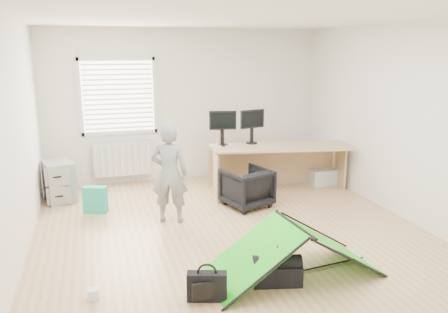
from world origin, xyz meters
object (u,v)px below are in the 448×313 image
object	(u,v)px
office_chair	(247,188)
duffel_bag	(277,273)
desk	(280,168)
monitor_right	(252,131)
monitor_left	(222,133)
storage_crate	(322,176)
kite	(294,250)
thermos	(218,138)
laptop_bag	(207,286)
filing_cabinet	(59,181)
person	(169,173)

from	to	relation	value
office_chair	duffel_bag	xyz separation A→B (m)	(-0.46, -2.22, -0.19)
desk	monitor_right	distance (m)	0.78
monitor_left	storage_crate	size ratio (longest dim) A/B	0.90
monitor_right	storage_crate	xyz separation A→B (m)	(1.28, -0.20, -0.85)
desk	office_chair	size ratio (longest dim) A/B	3.48
desk	kite	size ratio (longest dim) A/B	1.23
desk	monitor_right	xyz separation A→B (m)	(-0.39, 0.31, 0.60)
monitor_left	thermos	distance (m)	0.10
monitor_left	thermos	xyz separation A→B (m)	(-0.07, 0.01, -0.08)
monitor_left	laptop_bag	size ratio (longest dim) A/B	1.17
filing_cabinet	laptop_bag	xyz separation A→B (m)	(1.51, -3.41, -0.17)
monitor_left	monitor_right	xyz separation A→B (m)	(0.52, 0.00, -0.00)
monitor_left	monitor_right	bearing A→B (deg)	9.45
office_chair	laptop_bag	xyz separation A→B (m)	(-1.23, -2.31, -0.15)
person	kite	distance (m)	2.14
monitor_right	office_chair	world-z (taller)	monitor_right
thermos	storage_crate	bearing A→B (deg)	-6.40
kite	laptop_bag	size ratio (longest dim) A/B	4.85
desk	person	world-z (taller)	person
filing_cabinet	storage_crate	size ratio (longest dim) A/B	1.28
kite	duffel_bag	bearing A→B (deg)	-160.04
storage_crate	laptop_bag	size ratio (longest dim) A/B	1.30
desk	duffel_bag	size ratio (longest dim) A/B	4.57
thermos	duffel_bag	world-z (taller)	thermos
filing_cabinet	duffel_bag	world-z (taller)	filing_cabinet
thermos	office_chair	bearing A→B (deg)	-78.17
thermos	storage_crate	distance (m)	2.03
desk	monitor_left	size ratio (longest dim) A/B	5.09
monitor_right	duffel_bag	bearing A→B (deg)	-117.42
filing_cabinet	monitor_right	bearing A→B (deg)	-20.02
person	duffel_bag	size ratio (longest dim) A/B	2.79
office_chair	storage_crate	xyz separation A→B (m)	(1.68, 0.68, -0.16)
monitor_right	desk	bearing A→B (deg)	-50.39
desk	monitor_left	xyz separation A→B (m)	(-0.91, 0.31, 0.60)
desk	laptop_bag	xyz separation A→B (m)	(-2.02, -2.88, -0.24)
office_chair	storage_crate	bearing A→B (deg)	-176.39
desk	monitor_right	world-z (taller)	monitor_right
monitor_left	storage_crate	world-z (taller)	monitor_left
monitor_right	kite	bearing A→B (deg)	-113.68
storage_crate	laptop_bag	distance (m)	4.18
kite	filing_cabinet	bearing A→B (deg)	122.67
thermos	office_chair	distance (m)	1.10
monitor_left	laptop_bag	xyz separation A→B (m)	(-1.11, -3.20, -0.84)
desk	office_chair	distance (m)	0.98
thermos	storage_crate	world-z (taller)	thermos
filing_cabinet	storage_crate	bearing A→B (deg)	-21.44
filing_cabinet	storage_crate	world-z (taller)	filing_cabinet
office_chair	person	bearing A→B (deg)	-6.67
monitor_left	office_chair	distance (m)	1.13
desk	monitor_left	world-z (taller)	monitor_left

